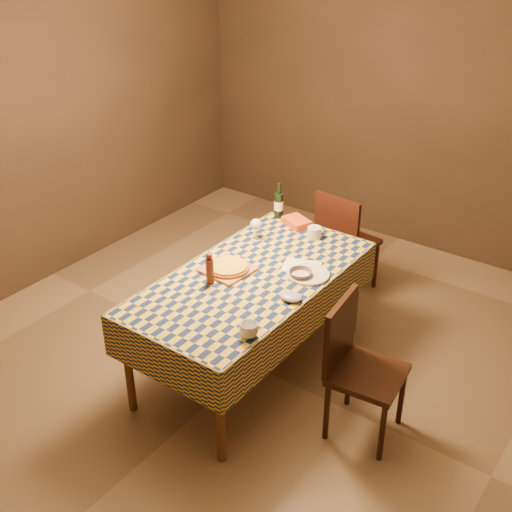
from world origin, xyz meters
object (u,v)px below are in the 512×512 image
(dining_table, at_px, (252,285))
(cutting_board, at_px, (228,270))
(pizza, at_px, (228,267))
(bowl, at_px, (300,274))
(white_plate, at_px, (308,274))
(wine_bottle, at_px, (279,205))
(chair_far, at_px, (343,238))
(chair_right, at_px, (356,361))

(dining_table, distance_m, cutting_board, 0.19)
(pizza, height_order, bowl, same)
(dining_table, relative_size, pizza, 6.19)
(pizza, bearing_deg, dining_table, 13.83)
(white_plate, bearing_deg, wine_bottle, 136.59)
(cutting_board, distance_m, wine_bottle, 0.93)
(white_plate, height_order, chair_far, chair_far)
(pizza, distance_m, bowl, 0.50)
(dining_table, relative_size, wine_bottle, 6.39)
(cutting_board, distance_m, chair_far, 1.35)
(dining_table, xyz_separation_m, white_plate, (0.31, 0.23, 0.08))
(white_plate, relative_size, chair_right, 0.31)
(cutting_board, xyz_separation_m, wine_bottle, (-0.20, 0.91, 0.10))
(bowl, relative_size, chair_right, 0.16)
(dining_table, xyz_separation_m, chair_far, (0.01, 1.27, -0.17))
(white_plate, bearing_deg, chair_far, 105.63)
(white_plate, distance_m, chair_right, 0.71)
(bowl, bearing_deg, cutting_board, -153.90)
(chair_right, bearing_deg, bowl, 153.97)
(bowl, bearing_deg, white_plate, 58.04)
(dining_table, bearing_deg, bowl, 32.59)
(pizza, xyz_separation_m, chair_far, (0.18, 1.31, -0.28))
(cutting_board, xyz_separation_m, bowl, (0.45, 0.22, 0.01))
(bowl, height_order, chair_far, chair_far)
(dining_table, bearing_deg, chair_far, 89.34)
(wine_bottle, bearing_deg, chair_right, -38.30)
(cutting_board, height_order, white_plate, cutting_board)
(pizza, height_order, chair_right, chair_right)
(bowl, distance_m, white_plate, 0.06)
(pizza, relative_size, wine_bottle, 1.03)
(wine_bottle, xyz_separation_m, chair_right, (1.24, -0.98, -0.36))
(cutting_board, distance_m, chair_right, 1.07)
(bowl, height_order, wine_bottle, wine_bottle)
(chair_right, bearing_deg, dining_table, 172.54)
(chair_far, bearing_deg, bowl, -76.57)
(pizza, height_order, white_plate, pizza)
(wine_bottle, height_order, chair_far, wine_bottle)
(bowl, distance_m, wine_bottle, 0.94)
(cutting_board, relative_size, white_plate, 1.06)
(pizza, relative_size, chair_right, 0.32)
(pizza, bearing_deg, chair_far, 82.02)
(pizza, height_order, chair_far, chair_far)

